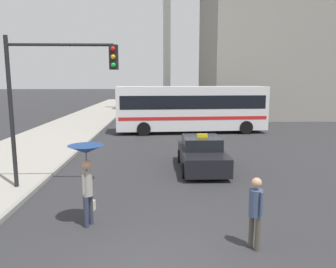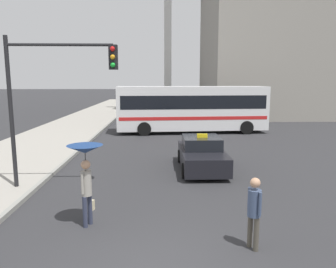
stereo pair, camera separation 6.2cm
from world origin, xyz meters
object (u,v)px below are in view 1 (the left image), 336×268
at_px(taxi, 202,154).
at_px(pedestrian_man, 256,207).
at_px(traffic_light, 55,84).
at_px(city_bus, 191,107).
at_px(monument_cross, 167,19).
at_px(pedestrian_with_umbrella, 87,163).

xyz_separation_m(taxi, pedestrian_man, (0.28, -6.85, 0.33)).
bearing_deg(traffic_light, city_bus, 65.33).
bearing_deg(taxi, city_bus, -93.28).
xyz_separation_m(taxi, city_bus, (0.59, 10.31, 1.23)).
height_order(city_bus, pedestrian_man, city_bus).
bearing_deg(traffic_light, taxi, 25.97).
distance_m(taxi, pedestrian_man, 6.86).
bearing_deg(monument_cross, taxi, -88.63).
distance_m(taxi, pedestrian_with_umbrella, 6.75).
relative_size(taxi, pedestrian_man, 2.43).
bearing_deg(pedestrian_man, taxi, 160.26).
bearing_deg(pedestrian_man, city_bus, 156.90).
relative_size(taxi, pedestrian_with_umbrella, 1.87).
bearing_deg(city_bus, taxi, -6.94).
distance_m(traffic_light, monument_cross, 32.04).
height_order(taxi, pedestrian_man, pedestrian_man).
relative_size(taxi, city_bus, 0.37).
bearing_deg(taxi, pedestrian_with_umbrella, 55.82).
height_order(pedestrian_man, traffic_light, traffic_light).
distance_m(pedestrian_with_umbrella, traffic_light, 3.87).
xyz_separation_m(city_bus, monument_cross, (-1.27, 17.87, 9.40)).
bearing_deg(monument_cross, pedestrian_with_umbrella, -95.21).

